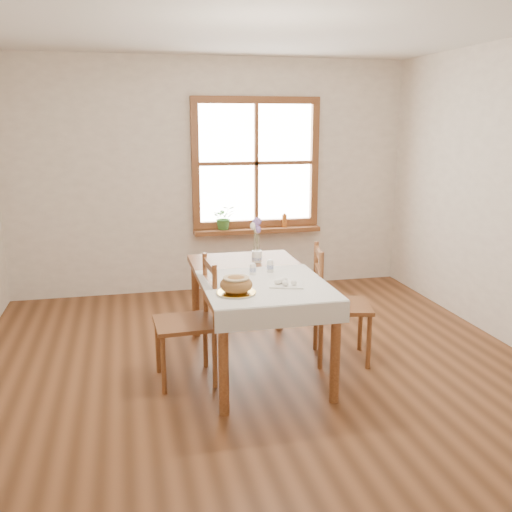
{
  "coord_description": "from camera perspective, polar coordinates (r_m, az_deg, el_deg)",
  "views": [
    {
      "loc": [
        -0.96,
        -3.88,
        1.93
      ],
      "look_at": [
        0.0,
        0.3,
        0.9
      ],
      "focal_mm": 40.0,
      "sensor_mm": 36.0,
      "label": 1
    }
  ],
  "objects": [
    {
      "name": "salt_shaker",
      "position": [
        4.4,
        -0.32,
        -1.27
      ],
      "size": [
        0.05,
        0.05,
        0.1
      ],
      "primitive_type": "cylinder",
      "rotation": [
        0.0,
        0.0,
        0.08
      ],
      "color": "white",
      "rests_on": "table_linen"
    },
    {
      "name": "chair_left",
      "position": [
        4.3,
        -7.16,
        -6.5
      ],
      "size": [
        0.48,
        0.46,
        0.93
      ],
      "primitive_type": null,
      "rotation": [
        0.0,
        0.0,
        -1.52
      ],
      "color": "brown",
      "rests_on": "ground"
    },
    {
      "name": "ground",
      "position": [
        4.44,
        0.89,
        -12.27
      ],
      "size": [
        5.0,
        5.0,
        0.0
      ],
      "primitive_type": "plane",
      "color": "brown",
      "rests_on": "ground"
    },
    {
      "name": "window",
      "position": [
        6.53,
        -0.0,
        9.27
      ],
      "size": [
        1.46,
        0.08,
        1.46
      ],
      "color": "brown",
      "rests_on": "ground"
    },
    {
      "name": "pepper_shaker",
      "position": [
        4.47,
        1.43,
        -0.98
      ],
      "size": [
        0.07,
        0.07,
        0.1
      ],
      "primitive_type": "cylinder",
      "rotation": [
        0.0,
        0.0,
        -0.25
      ],
      "color": "white",
      "rests_on": "table_linen"
    },
    {
      "name": "dining_table",
      "position": [
        4.47,
        0.0,
        -2.93
      ],
      "size": [
        0.9,
        1.6,
        0.75
      ],
      "color": "brown",
      "rests_on": "ground"
    },
    {
      "name": "bread_plate",
      "position": [
        3.93,
        -1.99,
        -3.69
      ],
      "size": [
        0.32,
        0.32,
        0.01
      ],
      "primitive_type": "cylinder",
      "rotation": [
        0.0,
        0.0,
        -0.25
      ],
      "color": "white",
      "rests_on": "table_linen"
    },
    {
      "name": "chair_right",
      "position": [
        4.68,
        8.63,
        -4.76
      ],
      "size": [
        0.55,
        0.54,
        0.95
      ],
      "primitive_type": null,
      "rotation": [
        0.0,
        0.0,
        1.34
      ],
      "color": "brown",
      "rests_on": "ground"
    },
    {
      "name": "bread_loaf",
      "position": [
        3.91,
        -2.0,
        -2.72
      ],
      "size": [
        0.23,
        0.23,
        0.12
      ],
      "primitive_type": "ellipsoid",
      "color": "#B2773F",
      "rests_on": "bread_plate"
    },
    {
      "name": "table_linen",
      "position": [
        4.16,
        0.94,
        -2.89
      ],
      "size": [
        0.91,
        0.99,
        0.01
      ],
      "primitive_type": "cube",
      "color": "white",
      "rests_on": "dining_table"
    },
    {
      "name": "flower_vase",
      "position": [
        4.8,
        0.08,
        -0.13
      ],
      "size": [
        0.09,
        0.09,
        0.1
      ],
      "primitive_type": "cylinder",
      "rotation": [
        0.0,
        0.0,
        0.07
      ],
      "color": "white",
      "rests_on": "dining_table"
    },
    {
      "name": "amber_bottle",
      "position": [
        6.63,
        2.86,
        3.61
      ],
      "size": [
        0.07,
        0.07,
        0.16
      ],
      "primitive_type": "cylinder",
      "rotation": [
        0.0,
        0.0,
        -0.22
      ],
      "color": "#B56021",
      "rests_on": "window_sill"
    },
    {
      "name": "lavender_bouquet",
      "position": [
        4.76,
        0.08,
        2.1
      ],
      "size": [
        0.15,
        0.15,
        0.29
      ],
      "primitive_type": null,
      "color": "#725496",
      "rests_on": "flower_vase"
    },
    {
      "name": "eggs",
      "position": [
        4.13,
        3.09,
        -2.49
      ],
      "size": [
        0.23,
        0.22,
        0.04
      ],
      "primitive_type": null,
      "rotation": [
        0.0,
        0.0,
        -0.32
      ],
      "color": "white",
      "rests_on": "egg_napkin"
    },
    {
      "name": "egg_napkin",
      "position": [
        4.14,
        3.09,
        -2.84
      ],
      "size": [
        0.3,
        0.27,
        0.01
      ],
      "primitive_type": "cube",
      "rotation": [
        0.0,
        0.0,
        -0.32
      ],
      "color": "white",
      "rests_on": "table_linen"
    },
    {
      "name": "window_sill",
      "position": [
        6.57,
        0.13,
        2.6
      ],
      "size": [
        1.46,
        0.2,
        0.05
      ],
      "color": "brown",
      "rests_on": "ground"
    },
    {
      "name": "room_walls",
      "position": [
        4.0,
        0.98,
        10.31
      ],
      "size": [
        4.6,
        5.1,
        2.65
      ],
      "color": "white",
      "rests_on": "ground"
    },
    {
      "name": "potted_plant",
      "position": [
        6.47,
        -3.22,
        3.6
      ],
      "size": [
        0.25,
        0.28,
        0.21
      ],
      "primitive_type": "imported",
      "rotation": [
        0.0,
        0.0,
        0.02
      ],
      "color": "#3D7830",
      "rests_on": "window_sill"
    }
  ]
}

